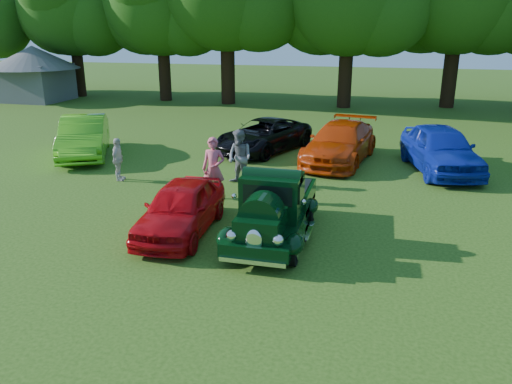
% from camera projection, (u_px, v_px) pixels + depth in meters
% --- Properties ---
extents(ground, '(120.00, 120.00, 0.00)m').
position_uv_depth(ground, '(264.00, 247.00, 12.27)').
color(ground, '#264810').
rests_on(ground, ground).
extents(hero_pickup, '(2.04, 4.39, 1.71)m').
position_uv_depth(hero_pickup, '(274.00, 210.00, 12.63)').
color(hero_pickup, black).
rests_on(hero_pickup, ground).
extents(red_convertible, '(1.79, 4.03, 1.35)m').
position_uv_depth(red_convertible, '(181.00, 208.00, 12.95)').
color(red_convertible, '#BC080E').
rests_on(red_convertible, ground).
extents(back_car_lime, '(3.81, 5.23, 1.64)m').
position_uv_depth(back_car_lime, '(84.00, 137.00, 20.65)').
color(back_car_lime, '#4BB418').
rests_on(back_car_lime, ground).
extents(back_car_black, '(3.95, 5.49, 1.39)m').
position_uv_depth(back_car_black, '(264.00, 135.00, 21.51)').
color(back_car_black, black).
rests_on(back_car_black, ground).
extents(back_car_orange, '(3.01, 5.60, 1.54)m').
position_uv_depth(back_car_orange, '(340.00, 143.00, 19.80)').
color(back_car_orange, '#BC3306').
rests_on(back_car_orange, ground).
extents(back_car_blue, '(3.11, 5.35, 1.71)m').
position_uv_depth(back_car_blue, '(441.00, 149.00, 18.48)').
color(back_car_blue, '#0E239F').
rests_on(back_car_blue, ground).
extents(spectator_pink, '(0.74, 0.51, 1.96)m').
position_uv_depth(spectator_pink, '(214.00, 169.00, 15.40)').
color(spectator_pink, '#D3576A').
rests_on(spectator_pink, ground).
extents(spectator_grey, '(1.14, 1.06, 1.89)m').
position_uv_depth(spectator_grey, '(240.00, 158.00, 16.85)').
color(spectator_grey, slate).
rests_on(spectator_grey, ground).
extents(spectator_white, '(0.54, 0.94, 1.51)m').
position_uv_depth(spectator_white, '(118.00, 159.00, 17.37)').
color(spectator_white, beige).
rests_on(spectator_white, ground).
extents(gazebo, '(6.40, 6.40, 3.90)m').
position_uv_depth(gazebo, '(34.00, 67.00, 35.95)').
color(gazebo, '#5A5A5F').
rests_on(gazebo, ground).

